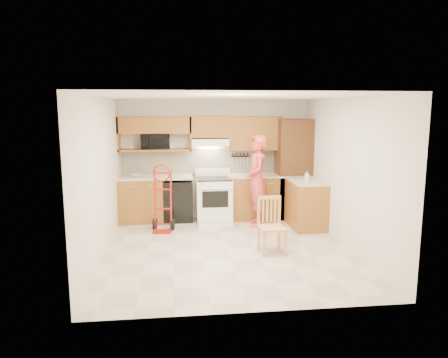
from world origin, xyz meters
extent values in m
cube|color=beige|center=(0.00, 0.00, -0.01)|extent=(4.00, 4.50, 0.02)
cube|color=white|center=(0.00, 0.00, 2.51)|extent=(4.00, 4.50, 0.02)
cube|color=beige|center=(0.00, 2.26, 1.25)|extent=(4.00, 0.02, 2.50)
cube|color=beige|center=(0.00, -2.26, 1.25)|extent=(4.00, 0.02, 2.50)
cube|color=beige|center=(-2.01, 0.00, 1.25)|extent=(0.02, 4.50, 2.50)
cube|color=beige|center=(2.01, 0.00, 1.25)|extent=(0.02, 4.50, 2.50)
cube|color=beige|center=(0.00, 2.23, 1.20)|extent=(3.92, 0.03, 0.55)
cube|color=#A97529|center=(-1.55, 1.95, 0.45)|extent=(0.90, 0.60, 0.90)
cube|color=black|center=(-0.80, 1.95, 0.42)|extent=(0.60, 0.60, 0.85)
cube|color=#A97529|center=(0.83, 1.95, 0.45)|extent=(1.14, 0.60, 0.90)
cube|color=beige|center=(-1.25, 1.95, 0.92)|extent=(1.50, 0.63, 0.04)
cube|color=beige|center=(0.83, 1.95, 0.92)|extent=(1.14, 0.63, 0.04)
cube|color=#A97529|center=(1.70, 1.15, 0.45)|extent=(0.60, 1.00, 0.90)
cube|color=beige|center=(1.70, 1.15, 0.92)|extent=(0.63, 1.00, 0.04)
cube|color=#5C3515|center=(1.65, 1.95, 1.05)|extent=(0.70, 0.60, 2.10)
cube|color=#A97529|center=(-1.25, 2.08, 1.98)|extent=(1.50, 0.33, 0.34)
cube|color=#A97529|center=(-1.25, 2.08, 1.47)|extent=(1.50, 0.33, 0.04)
cube|color=#A97529|center=(-0.12, 2.08, 1.94)|extent=(0.76, 0.33, 0.44)
cube|color=#A97529|center=(0.83, 2.08, 1.80)|extent=(1.14, 0.33, 0.70)
cube|color=white|center=(-0.12, 2.02, 1.63)|extent=(0.76, 0.46, 0.14)
imported|color=black|center=(-1.25, 2.08, 1.65)|extent=(0.60, 0.42, 0.32)
imported|color=#D33E3C|center=(0.75, 1.35, 0.91)|extent=(0.46, 0.68, 1.82)
imported|color=white|center=(1.70, 1.15, 1.03)|extent=(0.09, 0.10, 0.18)
imported|color=white|center=(-1.64, 1.95, 0.97)|extent=(0.27, 0.27, 0.05)
camera|label=1|loc=(-0.84, -6.70, 2.31)|focal=33.81mm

